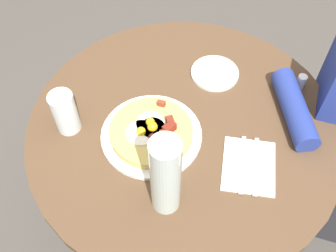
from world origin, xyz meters
TOP-DOWN VIEW (x-y plane):
  - ground_plane at (0.00, 0.00)m, footprint 6.00×6.00m
  - dining_table at (0.00, 0.00)m, footprint 0.91×0.91m
  - pizza_plate at (0.08, 0.07)m, footprint 0.29×0.29m
  - breakfast_pizza at (0.08, 0.07)m, footprint 0.23×0.23m
  - bread_plate at (-0.04, -0.22)m, footprint 0.15×0.15m
  - napkin at (-0.21, 0.08)m, footprint 0.16×0.19m
  - fork at (-0.19, 0.08)m, footprint 0.04×0.18m
  - knife at (-0.22, 0.08)m, footprint 0.04×0.18m
  - water_glass at (0.31, 0.11)m, footprint 0.07×0.07m
  - water_bottle at (-0.02, 0.25)m, footprint 0.07×0.07m
  - salt_shaker at (-0.30, -0.25)m, footprint 0.03×0.03m

SIDE VIEW (x-z plane):
  - ground_plane at x=0.00m, z-range 0.00..0.00m
  - dining_table at x=0.00m, z-range 0.19..0.89m
  - napkin at x=-0.21m, z-range 0.71..0.71m
  - bread_plate at x=-0.04m, z-range 0.71..0.72m
  - pizza_plate at x=0.08m, z-range 0.71..0.72m
  - fork at x=-0.19m, z-range 0.71..0.72m
  - knife at x=-0.22m, z-range 0.71..0.72m
  - salt_shaker at x=-0.30m, z-range 0.71..0.76m
  - breakfast_pizza at x=0.08m, z-range 0.71..0.76m
  - water_glass at x=0.31m, z-range 0.71..0.84m
  - water_bottle at x=-0.02m, z-range 0.71..0.97m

